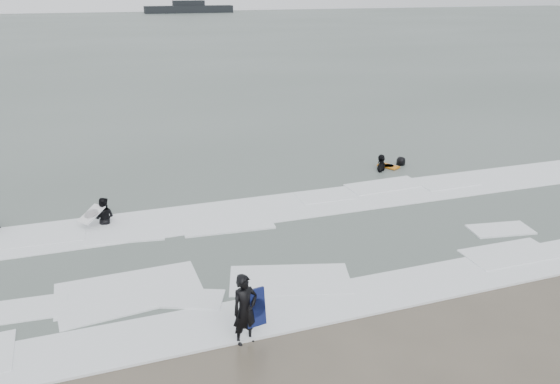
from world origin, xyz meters
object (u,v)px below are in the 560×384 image
object	(u,v)px
surfer_centre	(246,341)
vessel_horizon	(189,8)
surfer_wading	(105,224)
surfer_right_near	(381,171)
surfer_right_far	(401,166)

from	to	relation	value
surfer_centre	vessel_horizon	world-z (taller)	vessel_horizon
surfer_wading	surfer_right_near	world-z (taller)	surfer_right_near
vessel_horizon	surfer_wading	bearing A→B (deg)	-100.75
surfer_centre	surfer_wading	world-z (taller)	surfer_centre
surfer_centre	vessel_horizon	xyz separation A→B (m)	(24.13, 150.93, 1.25)
surfer_right_far	surfer_right_near	bearing A→B (deg)	7.80
surfer_centre	surfer_right_far	distance (m)	14.85
surfer_centre	surfer_right_far	size ratio (longest dim) A/B	1.13
surfer_centre	surfer_wading	bearing A→B (deg)	93.30
surfer_wading	surfer_centre	bearing A→B (deg)	130.97
surfer_wading	vessel_horizon	size ratio (longest dim) A/B	0.06
surfer_right_near	surfer_right_far	distance (m)	1.25
surfer_centre	surfer_right_near	distance (m)	13.79
surfer_centre	surfer_right_near	world-z (taller)	surfer_right_near
surfer_right_near	vessel_horizon	bearing A→B (deg)	-147.12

